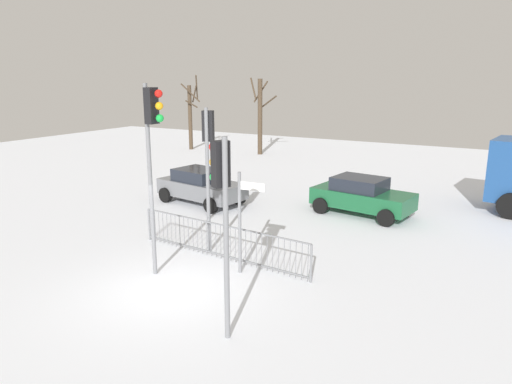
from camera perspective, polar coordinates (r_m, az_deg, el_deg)
ground_plane at (r=12.31m, az=-10.55°, el=-11.62°), size 60.00×60.00×0.00m
traffic_light_rear_left at (r=9.11m, az=-4.22°, el=-0.07°), size 0.53×0.40×4.17m
traffic_light_rear_right at (r=12.24m, az=-12.53°, el=6.36°), size 0.57×0.33×5.09m
traffic_light_foreground_left at (r=14.00m, az=-5.82°, el=5.45°), size 0.37×0.55×4.39m
direction_sign_post at (r=12.53m, az=-1.74°, el=-3.11°), size 0.79×0.10×2.83m
pedestrian_guard_railing at (r=13.88m, az=-4.33°, el=-5.96°), size 6.01×0.55×1.07m
car_grey_mid at (r=19.98m, az=-6.72°, el=0.78°), size 4.03×2.44×1.47m
car_green_near at (r=18.66m, az=12.74°, el=-0.40°), size 4.01×2.40×1.47m
bare_tree_centre at (r=32.56m, az=0.51°, el=9.41°), size 1.78×1.80×5.21m
bare_tree_right at (r=35.15m, az=-7.97°, el=9.35°), size 1.16×1.79×5.40m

